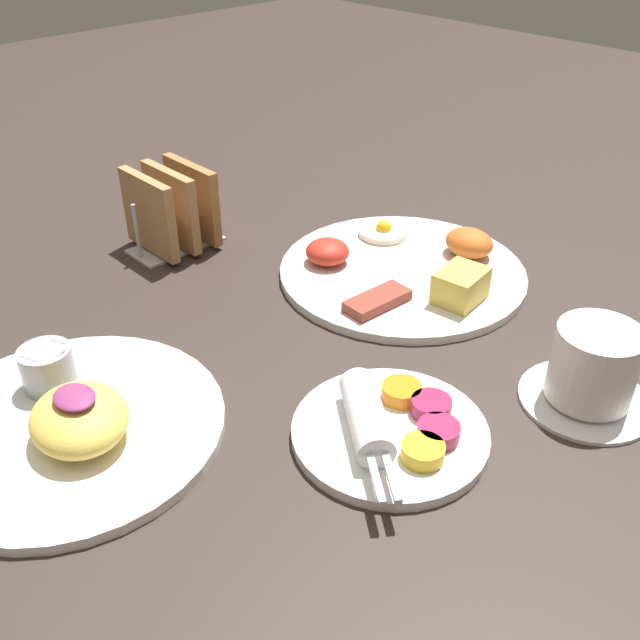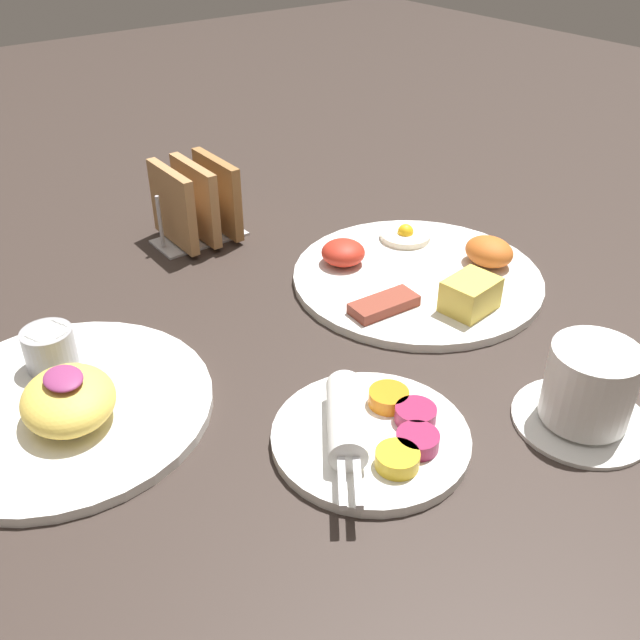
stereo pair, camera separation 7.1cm
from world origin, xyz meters
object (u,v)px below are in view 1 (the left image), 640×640
plate_foreground (71,419)px  coffee_cup (593,370)px  plate_condiments (390,427)px  plate_breakfast (406,268)px  toast_rack (172,211)px

plate_foreground → coffee_cup: 0.46m
plate_foreground → plate_condiments: bearing=44.7°
plate_breakfast → toast_rack: toast_rack is taller
coffee_cup → plate_breakfast: bearing=167.4°
plate_foreground → toast_rack: toast_rack is taller
plate_condiments → plate_foreground: plate_foreground is taller
plate_condiments → toast_rack: size_ratio=1.46×
toast_rack → plate_condiments: bearing=-9.5°
plate_breakfast → coffee_cup: coffee_cup is taller
toast_rack → coffee_cup: size_ratio=0.97×
plate_foreground → coffee_cup: size_ratio=2.21×
plate_foreground → plate_breakfast: bearing=87.0°
plate_breakfast → plate_condiments: bearing=-52.3°
toast_rack → coffee_cup: toast_rack is taller
plate_condiments → toast_rack: toast_rack is taller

